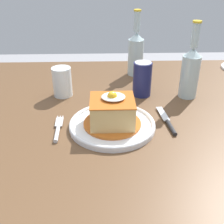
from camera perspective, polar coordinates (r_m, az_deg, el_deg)
dining_table at (r=0.92m, az=4.52°, el=-6.09°), size 1.32×1.10×0.72m
main_plate at (r=0.82m, az=0.05°, el=-2.56°), size 0.25×0.25×0.02m
sandwich_meal at (r=0.80m, az=0.06°, el=-0.01°), size 0.17×0.17×0.11m
fork at (r=0.82m, az=-11.07°, el=-3.60°), size 0.02×0.14×0.01m
knife at (r=0.85m, az=11.53°, el=-2.28°), size 0.03×0.17×0.01m
soda_can at (r=1.00m, az=6.21°, el=6.74°), size 0.07×0.07×0.12m
beer_bottle_clear at (r=1.01m, az=15.77°, el=8.26°), size 0.06×0.06×0.27m
beer_bottle_clear_far at (r=1.18m, az=4.90°, el=12.23°), size 0.06×0.06×0.27m
drinking_glass at (r=1.02m, az=-10.13°, el=5.73°), size 0.07×0.07×0.10m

